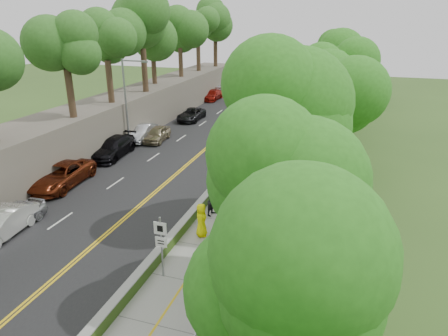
{
  "coord_description": "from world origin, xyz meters",
  "views": [
    {
      "loc": [
        8.58,
        -17.08,
        11.53
      ],
      "look_at": [
        0.5,
        8.0,
        1.4
      ],
      "focal_mm": 32.0,
      "sensor_mm": 36.0,
      "label": 1
    }
  ],
  "objects_px": {
    "streetlight": "(128,98)",
    "car_1": "(1,224)",
    "concrete_block": "(238,265)",
    "car_2": "(61,175)",
    "signpost": "(161,241)",
    "painter_0": "(201,220)",
    "construction_barrel": "(279,149)",
    "person_far": "(302,114)",
    "car_0": "(13,217)"
  },
  "relations": [
    {
      "from": "construction_barrel",
      "to": "signpost",
      "type": "bearing_deg",
      "value": -95.86
    },
    {
      "from": "signpost",
      "to": "car_2",
      "type": "height_order",
      "value": "signpost"
    },
    {
      "from": "car_1",
      "to": "painter_0",
      "type": "height_order",
      "value": "painter_0"
    },
    {
      "from": "construction_barrel",
      "to": "car_1",
      "type": "height_order",
      "value": "car_1"
    },
    {
      "from": "car_0",
      "to": "car_2",
      "type": "distance_m",
      "value": 6.11
    },
    {
      "from": "streetlight",
      "to": "construction_barrel",
      "type": "bearing_deg",
      "value": 8.45
    },
    {
      "from": "concrete_block",
      "to": "person_far",
      "type": "relative_size",
      "value": 0.57
    },
    {
      "from": "concrete_block",
      "to": "car_1",
      "type": "relative_size",
      "value": 0.24
    },
    {
      "from": "streetlight",
      "to": "car_1",
      "type": "height_order",
      "value": "streetlight"
    },
    {
      "from": "streetlight",
      "to": "construction_barrel",
      "type": "xyz_separation_m",
      "value": [
        13.46,
        2.0,
        -4.1
      ]
    },
    {
      "from": "car_1",
      "to": "concrete_block",
      "type": "bearing_deg",
      "value": -1.27
    },
    {
      "from": "concrete_block",
      "to": "car_2",
      "type": "height_order",
      "value": "car_2"
    },
    {
      "from": "car_0",
      "to": "car_1",
      "type": "xyz_separation_m",
      "value": [
        0.11,
        -0.96,
        0.06
      ]
    },
    {
      "from": "car_2",
      "to": "person_far",
      "type": "relative_size",
      "value": 3.04
    },
    {
      "from": "concrete_block",
      "to": "car_0",
      "type": "xyz_separation_m",
      "value": [
        -13.41,
        0.12,
        0.32
      ]
    },
    {
      "from": "signpost",
      "to": "car_0",
      "type": "bearing_deg",
      "value": 171.39
    },
    {
      "from": "signpost",
      "to": "car_1",
      "type": "relative_size",
      "value": 0.68
    },
    {
      "from": "signpost",
      "to": "concrete_block",
      "type": "relative_size",
      "value": 2.85
    },
    {
      "from": "streetlight",
      "to": "signpost",
      "type": "height_order",
      "value": "streetlight"
    },
    {
      "from": "car_0",
      "to": "person_far",
      "type": "relative_size",
      "value": 2.12
    },
    {
      "from": "car_2",
      "to": "person_far",
      "type": "distance_m",
      "value": 27.22
    },
    {
      "from": "car_2",
      "to": "car_1",
      "type": "bearing_deg",
      "value": -81.38
    },
    {
      "from": "car_1",
      "to": "car_2",
      "type": "bearing_deg",
      "value": 98.18
    },
    {
      "from": "signpost",
      "to": "painter_0",
      "type": "xyz_separation_m",
      "value": [
        0.4,
        4.02,
        -0.95
      ]
    },
    {
      "from": "construction_barrel",
      "to": "concrete_block",
      "type": "relative_size",
      "value": 0.91
    },
    {
      "from": "construction_barrel",
      "to": "car_0",
      "type": "bearing_deg",
      "value": -124.71
    },
    {
      "from": "car_2",
      "to": "streetlight",
      "type": "bearing_deg",
      "value": 84.71
    },
    {
      "from": "streetlight",
      "to": "concrete_block",
      "type": "distance_m",
      "value": 21.89
    },
    {
      "from": "car_2",
      "to": "painter_0",
      "type": "height_order",
      "value": "painter_0"
    },
    {
      "from": "car_2",
      "to": "concrete_block",
      "type": "bearing_deg",
      "value": -26.54
    },
    {
      "from": "painter_0",
      "to": "streetlight",
      "type": "bearing_deg",
      "value": 19.53
    },
    {
      "from": "car_1",
      "to": "car_2",
      "type": "relative_size",
      "value": 0.79
    },
    {
      "from": "signpost",
      "to": "streetlight",
      "type": "bearing_deg",
      "value": 124.08
    },
    {
      "from": "car_1",
      "to": "person_far",
      "type": "bearing_deg",
      "value": 62.79
    },
    {
      "from": "concrete_block",
      "to": "car_2",
      "type": "bearing_deg",
      "value": 157.92
    },
    {
      "from": "car_0",
      "to": "streetlight",
      "type": "bearing_deg",
      "value": 94.52
    },
    {
      "from": "signpost",
      "to": "car_1",
      "type": "bearing_deg",
      "value": 176.71
    },
    {
      "from": "car_1",
      "to": "car_2",
      "type": "height_order",
      "value": "car_2"
    },
    {
      "from": "person_far",
      "to": "signpost",
      "type": "bearing_deg",
      "value": 100.67
    },
    {
      "from": "signpost",
      "to": "car_0",
      "type": "relative_size",
      "value": 0.76
    },
    {
      "from": "concrete_block",
      "to": "person_far",
      "type": "height_order",
      "value": "person_far"
    },
    {
      "from": "person_far",
      "to": "streetlight",
      "type": "bearing_deg",
      "value": 59.87
    },
    {
      "from": "car_2",
      "to": "person_far",
      "type": "height_order",
      "value": "person_far"
    },
    {
      "from": "signpost",
      "to": "painter_0",
      "type": "height_order",
      "value": "signpost"
    },
    {
      "from": "car_1",
      "to": "streetlight",
      "type": "bearing_deg",
      "value": 90.19
    },
    {
      "from": "concrete_block",
      "to": "car_0",
      "type": "height_order",
      "value": "car_0"
    },
    {
      "from": "streetlight",
      "to": "person_far",
      "type": "relative_size",
      "value": 4.16
    },
    {
      "from": "streetlight",
      "to": "car_2",
      "type": "height_order",
      "value": "streetlight"
    },
    {
      "from": "construction_barrel",
      "to": "car_2",
      "type": "distance_m",
      "value": 17.85
    },
    {
      "from": "signpost",
      "to": "person_far",
      "type": "distance_m",
      "value": 30.91
    }
  ]
}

